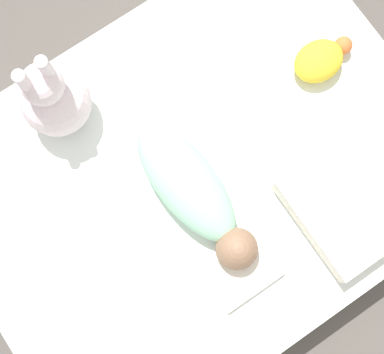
{
  "coord_description": "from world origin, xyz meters",
  "views": [
    {
      "loc": [
        -0.17,
        -0.22,
        1.69
      ],
      "look_at": [
        -0.02,
        -0.0,
        0.24
      ],
      "focal_mm": 50.0,
      "sensor_mm": 36.0,
      "label": 1
    }
  ],
  "objects_px": {
    "bunny_plush": "(54,99)",
    "turtle_plush": "(321,60)",
    "pillow": "(351,203)",
    "swaddled_baby": "(194,193)"
  },
  "relations": [
    {
      "from": "swaddled_baby",
      "to": "bunny_plush",
      "type": "xyz_separation_m",
      "value": [
        -0.18,
        0.42,
        0.06
      ]
    },
    {
      "from": "pillow",
      "to": "bunny_plush",
      "type": "xyz_separation_m",
      "value": [
        -0.52,
        0.68,
        0.09
      ]
    },
    {
      "from": "turtle_plush",
      "to": "bunny_plush",
      "type": "bearing_deg",
      "value": 156.83
    },
    {
      "from": "swaddled_baby",
      "to": "turtle_plush",
      "type": "relative_size",
      "value": 2.5
    },
    {
      "from": "pillow",
      "to": "bunny_plush",
      "type": "bearing_deg",
      "value": 127.4
    },
    {
      "from": "swaddled_baby",
      "to": "bunny_plush",
      "type": "relative_size",
      "value": 1.43
    },
    {
      "from": "pillow",
      "to": "turtle_plush",
      "type": "bearing_deg",
      "value": 65.01
    },
    {
      "from": "swaddled_baby",
      "to": "turtle_plush",
      "type": "bearing_deg",
      "value": 99.75
    },
    {
      "from": "swaddled_baby",
      "to": "bunny_plush",
      "type": "distance_m",
      "value": 0.46
    },
    {
      "from": "bunny_plush",
      "to": "turtle_plush",
      "type": "relative_size",
      "value": 1.76
    }
  ]
}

